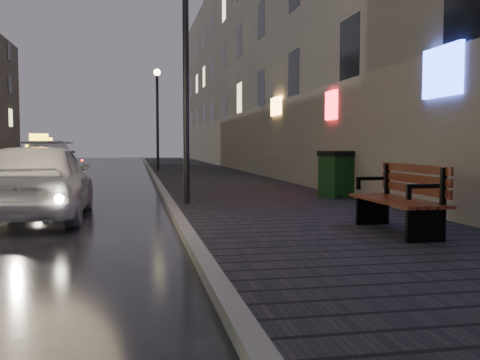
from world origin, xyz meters
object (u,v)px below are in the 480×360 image
at_px(taxi_near, 40,180).
at_px(taxi_mid, 49,159).
at_px(trash_bin, 338,174).
at_px(taxi_far, 29,158).
at_px(lamp_near, 186,57).
at_px(lamp_far, 157,107).
at_px(bench, 402,198).

relative_size(taxi_near, taxi_mid, 0.79).
height_order(trash_bin, taxi_mid, taxi_mid).
bearing_deg(taxi_far, lamp_near, -75.40).
bearing_deg(lamp_far, taxi_far, 139.27).
bearing_deg(taxi_mid, lamp_far, -160.59).
xyz_separation_m(lamp_near, bench, (2.85, -4.74, -2.81)).
distance_m(lamp_near, taxi_near, 4.18).
bearing_deg(trash_bin, bench, -117.19).
relative_size(lamp_far, taxi_mid, 0.91).
xyz_separation_m(lamp_near, lamp_far, (0.00, 16.00, 0.00)).
bearing_deg(lamp_far, taxi_near, -100.15).
bearing_deg(taxi_far, bench, -73.08).
relative_size(lamp_far, bench, 2.57).
bearing_deg(taxi_far, lamp_far, -44.80).
bearing_deg(taxi_mid, lamp_near, 102.77).
xyz_separation_m(bench, taxi_near, (-5.89, 3.76, 0.11)).
bearing_deg(lamp_far, lamp_near, -90.00).
height_order(lamp_near, taxi_mid, lamp_near).
bearing_deg(trash_bin, lamp_far, 88.72).
relative_size(lamp_near, bench, 2.57).
bearing_deg(taxi_far, trash_bin, -66.18).
height_order(trash_bin, taxi_near, taxi_near).
bearing_deg(taxi_near, lamp_far, -100.58).
height_order(bench, taxi_near, taxi_near).
xyz_separation_m(lamp_far, trash_bin, (3.95, -15.30, -2.73)).
xyz_separation_m(bench, trash_bin, (1.10, 5.44, 0.08)).
distance_m(lamp_far, taxi_mid, 6.27).
relative_size(bench, taxi_far, 0.42).
xyz_separation_m(lamp_far, bench, (2.85, -20.74, -2.81)).
relative_size(taxi_near, taxi_far, 0.94).
bearing_deg(taxi_mid, trash_bin, 117.44).
relative_size(lamp_near, taxi_near, 1.14).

